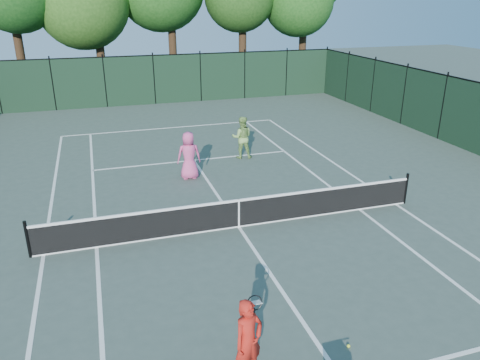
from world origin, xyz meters
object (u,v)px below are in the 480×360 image
object	(u,v)px
player_pink	(189,155)
player_green	(242,137)
coach	(248,341)
loose_ball_midcourt	(349,346)

from	to	relation	value
player_pink	player_green	distance (m)	3.15
coach	player_pink	world-z (taller)	player_pink
player_green	loose_ball_midcourt	distance (m)	11.86
player_pink	player_green	bearing A→B (deg)	-142.99
player_pink	loose_ball_midcourt	xyz separation A→B (m)	(1.12, -10.00, -0.87)
player_pink	loose_ball_midcourt	size ratio (longest dim) A/B	26.68
coach	player_green	distance (m)	12.42
player_green	player_pink	bearing A→B (deg)	47.99
player_pink	loose_ball_midcourt	bearing A→B (deg)	100.05
coach	player_pink	xyz separation A→B (m)	(1.02, 10.14, 0.08)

